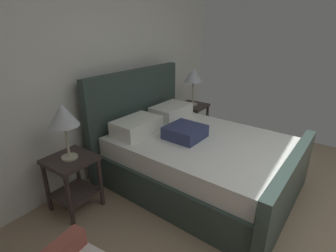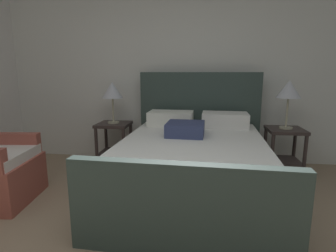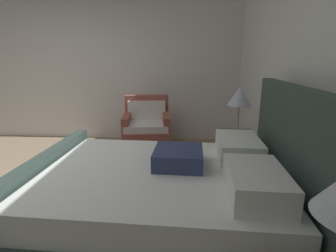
{
  "view_description": "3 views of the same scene",
  "coord_description": "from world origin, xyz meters",
  "px_view_note": "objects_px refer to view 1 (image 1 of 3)",
  "views": [
    {
      "loc": [
        -2.1,
        0.33,
        1.85
      ],
      "look_at": [
        -0.14,
        1.7,
        0.89
      ],
      "focal_mm": 27.43,
      "sensor_mm": 36.0,
      "label": 1
    },
    {
      "loc": [
        0.38,
        -1.14,
        1.29
      ],
      "look_at": [
        0.01,
        1.9,
        0.68
      ],
      "focal_mm": 28.71,
      "sensor_mm": 36.0,
      "label": 2
    },
    {
      "loc": [
        2.2,
        1.74,
        1.49
      ],
      "look_at": [
        -0.12,
        1.61,
        0.87
      ],
      "focal_mm": 27.11,
      "sensor_mm": 36.0,
      "label": 3
    }
  ],
  "objects_px": {
    "table_lamp_left": "(63,116)",
    "bed": "(194,156)",
    "table_lamp_right": "(194,76)",
    "nightstand_left": "(73,175)",
    "nightstand_right": "(192,116)"
  },
  "relations": [
    {
      "from": "table_lamp_left",
      "to": "bed",
      "type": "bearing_deg",
      "value": -34.56
    },
    {
      "from": "table_lamp_right",
      "to": "nightstand_left",
      "type": "xyz_separation_m",
      "value": [
        -2.27,
        0.1,
        -0.67
      ]
    },
    {
      "from": "nightstand_right",
      "to": "table_lamp_right",
      "type": "distance_m",
      "value": 0.67
    },
    {
      "from": "nightstand_left",
      "to": "table_lamp_left",
      "type": "relative_size",
      "value": 1.06
    },
    {
      "from": "bed",
      "to": "nightstand_right",
      "type": "height_order",
      "value": "bed"
    },
    {
      "from": "bed",
      "to": "nightstand_left",
      "type": "distance_m",
      "value": 1.38
    },
    {
      "from": "nightstand_left",
      "to": "table_lamp_left",
      "type": "xyz_separation_m",
      "value": [
        -0.0,
        0.0,
        0.64
      ]
    },
    {
      "from": "nightstand_right",
      "to": "table_lamp_left",
      "type": "distance_m",
      "value": 2.36
    },
    {
      "from": "nightstand_right",
      "to": "table_lamp_right",
      "type": "bearing_deg",
      "value": 45.0
    },
    {
      "from": "nightstand_right",
      "to": "table_lamp_left",
      "type": "xyz_separation_m",
      "value": [
        -2.27,
        0.1,
        0.64
      ]
    },
    {
      "from": "table_lamp_right",
      "to": "nightstand_left",
      "type": "distance_m",
      "value": 2.37
    },
    {
      "from": "nightstand_right",
      "to": "bed",
      "type": "bearing_deg",
      "value": -148.89
    },
    {
      "from": "table_lamp_right",
      "to": "nightstand_left",
      "type": "relative_size",
      "value": 1.0
    },
    {
      "from": "table_lamp_right",
      "to": "nightstand_right",
      "type": "bearing_deg",
      "value": -135.0
    },
    {
      "from": "bed",
      "to": "nightstand_left",
      "type": "height_order",
      "value": "bed"
    }
  ]
}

